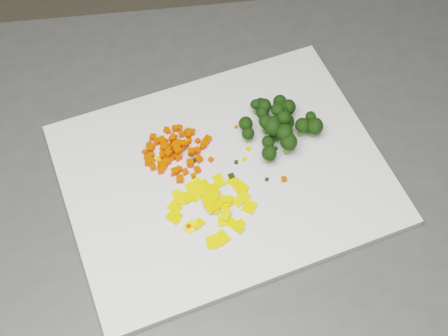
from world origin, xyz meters
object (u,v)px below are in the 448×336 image
object	(u,v)px
cutting_board	(224,174)
carrot_pile	(178,147)
counter_block	(196,289)
pepper_pile	(214,205)
broccoli_pile	(282,120)

from	to	relation	value
cutting_board	carrot_pile	size ratio (longest dim) A/B	4.50
counter_block	pepper_pile	bearing A→B (deg)	-68.05
cutting_board	pepper_pile	distance (m)	0.07
carrot_pile	broccoli_pile	distance (m)	0.16
cutting_board	pepper_pile	world-z (taller)	pepper_pile
pepper_pile	broccoli_pile	size ratio (longest dim) A/B	0.97
carrot_pile	pepper_pile	world-z (taller)	carrot_pile
cutting_board	pepper_pile	size ratio (longest dim) A/B	3.88
cutting_board	counter_block	bearing A→B (deg)	169.80
cutting_board	pepper_pile	bearing A→B (deg)	-119.31
pepper_pile	broccoli_pile	distance (m)	0.17
counter_block	pepper_pile	distance (m)	0.48
cutting_board	carrot_pile	world-z (taller)	carrot_pile
counter_block	broccoli_pile	world-z (taller)	broccoli_pile
pepper_pile	counter_block	bearing A→B (deg)	111.95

